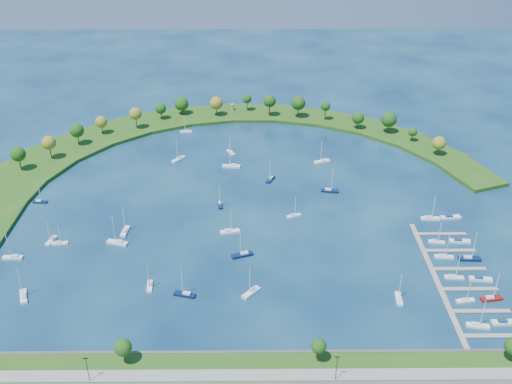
{
  "coord_description": "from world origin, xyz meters",
  "views": [
    {
      "loc": [
        3.08,
        -250.02,
        148.51
      ],
      "look_at": [
        5.0,
        5.0,
        4.0
      ],
      "focal_mm": 40.94,
      "sensor_mm": 36.0,
      "label": 1
    }
  ],
  "objects_px": {
    "moored_boat_19": "(23,296)",
    "moored_boat_20": "(186,131)",
    "moored_boat_5": "(322,161)",
    "moored_boat_14": "(231,166)",
    "docked_boat_5": "(480,279)",
    "moored_boat_21": "(179,159)",
    "docked_boat_4": "(454,277)",
    "docked_boat_0": "(478,325)",
    "dock_system": "(454,279)",
    "docked_boat_10": "(430,218)",
    "docked_boat_11": "(450,217)",
    "moored_boat_1": "(40,201)",
    "moored_boat_16": "(330,190)",
    "moored_boat_2": "(117,242)",
    "moored_boat_0": "(231,152)",
    "docked_boat_9": "(460,241)",
    "moored_boat_12": "(230,231)",
    "moored_boat_17": "(294,215)",
    "docked_boat_8": "(437,241)",
    "moored_boat_3": "(13,257)",
    "docked_boat_1": "(504,322)",
    "moored_boat_8": "(60,242)",
    "moored_boat_15": "(242,254)",
    "moored_boat_10": "(270,179)",
    "moored_boat_4": "(399,298)",
    "moored_boat_7": "(150,285)",
    "moored_boat_18": "(251,292)",
    "harbor_tower": "(232,107)",
    "moored_boat_11": "(220,204)",
    "docked_boat_6": "(444,256)",
    "docked_boat_7": "(469,258)",
    "moored_boat_13": "(185,294)",
    "moored_boat_9": "(51,240)"
  },
  "relations": [
    {
      "from": "docked_boat_8",
      "to": "docked_boat_0",
      "type": "bearing_deg",
      "value": -80.14
    },
    {
      "from": "moored_boat_14",
      "to": "docked_boat_5",
      "type": "relative_size",
      "value": 1.55
    },
    {
      "from": "moored_boat_21",
      "to": "docked_boat_4",
      "type": "bearing_deg",
      "value": 88.39
    },
    {
      "from": "moored_boat_20",
      "to": "docked_boat_6",
      "type": "xyz_separation_m",
      "value": [
        123.91,
        -134.9,
        0.02
      ]
    },
    {
      "from": "moored_boat_19",
      "to": "docked_boat_5",
      "type": "bearing_deg",
      "value": -108.14
    },
    {
      "from": "harbor_tower",
      "to": "docked_boat_10",
      "type": "distance_m",
      "value": 168.0
    },
    {
      "from": "docked_boat_10",
      "to": "docked_boat_11",
      "type": "xyz_separation_m",
      "value": [
        9.95,
        0.93,
        -0.21
      ]
    },
    {
      "from": "moored_boat_3",
      "to": "moored_boat_10",
      "type": "height_order",
      "value": "moored_boat_3"
    },
    {
      "from": "moored_boat_8",
      "to": "moored_boat_15",
      "type": "bearing_deg",
      "value": -13.09
    },
    {
      "from": "moored_boat_13",
      "to": "moored_boat_21",
      "type": "relative_size",
      "value": 0.97
    },
    {
      "from": "moored_boat_8",
      "to": "docked_boat_6",
      "type": "relative_size",
      "value": 0.88
    },
    {
      "from": "dock_system",
      "to": "docked_boat_6",
      "type": "distance_m",
      "value": 14.9
    },
    {
      "from": "moored_boat_10",
      "to": "moored_boat_11",
      "type": "relative_size",
      "value": 1.06
    },
    {
      "from": "moored_boat_20",
      "to": "docked_boat_4",
      "type": "xyz_separation_m",
      "value": [
        123.91,
        -149.17,
        0.01
      ]
    },
    {
      "from": "moored_boat_1",
      "to": "moored_boat_10",
      "type": "relative_size",
      "value": 0.9
    },
    {
      "from": "moored_boat_1",
      "to": "moored_boat_14",
      "type": "bearing_deg",
      "value": 24.95
    },
    {
      "from": "moored_boat_3",
      "to": "moored_boat_4",
      "type": "relative_size",
      "value": 1.06
    },
    {
      "from": "moored_boat_12",
      "to": "moored_boat_17",
      "type": "bearing_deg",
      "value": 12.2
    },
    {
      "from": "moored_boat_12",
      "to": "moored_boat_14",
      "type": "xyz_separation_m",
      "value": [
        -1.09,
        65.99,
        0.04
      ]
    },
    {
      "from": "moored_boat_20",
      "to": "moored_boat_18",
      "type": "bearing_deg",
      "value": 101.56
    },
    {
      "from": "moored_boat_12",
      "to": "moored_boat_17",
      "type": "distance_m",
      "value": 33.37
    },
    {
      "from": "moored_boat_3",
      "to": "docked_boat_11",
      "type": "distance_m",
      "value": 200.16
    },
    {
      "from": "docked_boat_4",
      "to": "docked_boat_11",
      "type": "distance_m",
      "value": 47.75
    },
    {
      "from": "moored_boat_1",
      "to": "docked_boat_9",
      "type": "relative_size",
      "value": 1.12
    },
    {
      "from": "docked_boat_1",
      "to": "docked_boat_4",
      "type": "relative_size",
      "value": 0.84
    },
    {
      "from": "docked_boat_9",
      "to": "docked_boat_11",
      "type": "xyz_separation_m",
      "value": [
        1.9,
        20.12,
        0.03
      ]
    },
    {
      "from": "moored_boat_1",
      "to": "moored_boat_16",
      "type": "height_order",
      "value": "moored_boat_16"
    },
    {
      "from": "moored_boat_2",
      "to": "moored_boat_0",
      "type": "bearing_deg",
      "value": -101.4
    },
    {
      "from": "docked_boat_0",
      "to": "dock_system",
      "type": "bearing_deg",
      "value": 100.05
    },
    {
      "from": "moored_boat_12",
      "to": "docked_boat_6",
      "type": "relative_size",
      "value": 1.13
    },
    {
      "from": "moored_boat_4",
      "to": "moored_boat_17",
      "type": "height_order",
      "value": "moored_boat_4"
    },
    {
      "from": "moored_boat_9",
      "to": "docked_boat_1",
      "type": "height_order",
      "value": "moored_boat_9"
    },
    {
      "from": "moored_boat_7",
      "to": "docked_boat_9",
      "type": "distance_m",
      "value": 137.58
    },
    {
      "from": "moored_boat_2",
      "to": "docked_boat_4",
      "type": "xyz_separation_m",
      "value": [
        142.68,
        -25.9,
        -0.08
      ]
    },
    {
      "from": "moored_boat_18",
      "to": "moored_boat_12",
      "type": "bearing_deg",
      "value": -125.47
    },
    {
      "from": "docked_boat_5",
      "to": "moored_boat_1",
      "type": "bearing_deg",
      "value": 169.79
    },
    {
      "from": "moored_boat_19",
      "to": "moored_boat_20",
      "type": "distance_m",
      "value": 167.11
    },
    {
      "from": "moored_boat_16",
      "to": "docked_boat_5",
      "type": "height_order",
      "value": "moored_boat_16"
    },
    {
      "from": "moored_boat_2",
      "to": "moored_boat_13",
      "type": "bearing_deg",
      "value": 148.92
    },
    {
      "from": "moored_boat_5",
      "to": "moored_boat_20",
      "type": "distance_m",
      "value": 91.8
    },
    {
      "from": "docked_boat_8",
      "to": "moored_boat_13",
      "type": "bearing_deg",
      "value": -151.95
    },
    {
      "from": "docked_boat_7",
      "to": "moored_boat_5",
      "type": "bearing_deg",
      "value": 121.77
    },
    {
      "from": "moored_boat_11",
      "to": "docked_boat_6",
      "type": "distance_m",
      "value": 108.2
    },
    {
      "from": "moored_boat_3",
      "to": "docked_boat_1",
      "type": "height_order",
      "value": "moored_boat_3"
    },
    {
      "from": "moored_boat_21",
      "to": "moored_boat_13",
      "type": "bearing_deg",
      "value": 47.13
    },
    {
      "from": "moored_boat_8",
      "to": "moored_boat_20",
      "type": "xyz_separation_m",
      "value": [
        44.48,
        123.23,
        0.02
      ]
    },
    {
      "from": "moored_boat_4",
      "to": "moored_boat_7",
      "type": "xyz_separation_m",
      "value": [
        -98.14,
        8.54,
        -0.02
      ]
    },
    {
      "from": "moored_boat_2",
      "to": "docked_boat_10",
      "type": "distance_m",
      "value": 146.34
    },
    {
      "from": "moored_boat_14",
      "to": "moored_boat_2",
      "type": "bearing_deg",
      "value": 61.75
    },
    {
      "from": "moored_boat_17",
      "to": "docked_boat_4",
      "type": "xyz_separation_m",
      "value": [
        62.46,
        -48.32,
        0.02
      ]
    }
  ]
}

